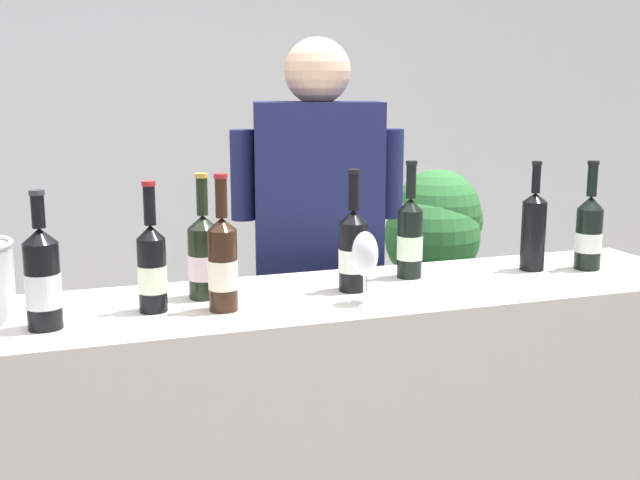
% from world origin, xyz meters
% --- Properties ---
extents(wall_back, '(8.00, 0.10, 2.80)m').
position_xyz_m(wall_back, '(0.00, 2.60, 1.40)').
color(wall_back, white).
rests_on(wall_back, ground_plane).
extents(counter, '(2.30, 0.52, 1.00)m').
position_xyz_m(counter, '(0.00, 0.00, 0.50)').
color(counter, beige).
rests_on(counter, ground_plane).
extents(wine_bottle_0, '(0.07, 0.07, 0.34)m').
position_xyz_m(wine_bottle_0, '(0.70, 0.06, 1.12)').
color(wine_bottle_0, black).
rests_on(wine_bottle_0, counter).
extents(wine_bottle_1, '(0.08, 0.08, 0.34)m').
position_xyz_m(wine_bottle_1, '(0.09, 0.01, 1.11)').
color(wine_bottle_1, black).
rests_on(wine_bottle_1, counter).
extents(wine_bottle_2, '(0.08, 0.08, 0.33)m').
position_xyz_m(wine_bottle_2, '(-0.72, -0.09, 1.12)').
color(wine_bottle_2, black).
rests_on(wine_bottle_2, counter).
extents(wine_bottle_3, '(0.07, 0.07, 0.33)m').
position_xyz_m(wine_bottle_3, '(-0.46, -0.02, 1.11)').
color(wine_bottle_3, black).
rests_on(wine_bottle_3, counter).
extents(wine_bottle_4, '(0.08, 0.08, 0.35)m').
position_xyz_m(wine_bottle_4, '(-0.29, -0.07, 1.12)').
color(wine_bottle_4, black).
rests_on(wine_bottle_4, counter).
extents(wine_bottle_5, '(0.08, 0.08, 0.35)m').
position_xyz_m(wine_bottle_5, '(0.31, 0.10, 1.12)').
color(wine_bottle_5, black).
rests_on(wine_bottle_5, counter).
extents(wine_bottle_6, '(0.08, 0.08, 0.34)m').
position_xyz_m(wine_bottle_6, '(0.87, 0.01, 1.11)').
color(wine_bottle_6, black).
rests_on(wine_bottle_6, counter).
extents(wine_bottle_7, '(0.08, 0.08, 0.33)m').
position_xyz_m(wine_bottle_7, '(-0.31, 0.06, 1.11)').
color(wine_bottle_7, black).
rests_on(wine_bottle_7, counter).
extents(wine_glass, '(0.07, 0.07, 0.19)m').
position_xyz_m(wine_glass, '(0.07, -0.13, 1.12)').
color(wine_glass, silver).
rests_on(wine_glass, counter).
extents(person_server, '(0.56, 0.33, 1.71)m').
position_xyz_m(person_server, '(0.16, 0.51, 0.84)').
color(person_server, black).
rests_on(person_server, ground_plane).
extents(potted_shrub, '(0.47, 0.57, 1.21)m').
position_xyz_m(potted_shrub, '(0.87, 0.95, 0.75)').
color(potted_shrub, brown).
rests_on(potted_shrub, ground_plane).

